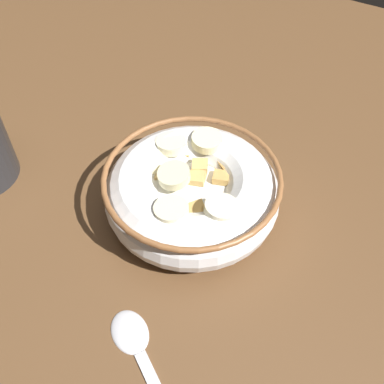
{
  "coord_description": "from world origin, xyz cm",
  "views": [
    {
      "loc": [
        -15.34,
        26.65,
        38.85
      ],
      "look_at": [
        0.0,
        0.0,
        3.0
      ],
      "focal_mm": 42.98,
      "sensor_mm": 36.0,
      "label": 1
    }
  ],
  "objects": [
    {
      "name": "cereal_bowl",
      "position": [
        0.03,
        0.0,
        3.11
      ],
      "size": [
        18.07,
        18.07,
        6.18
      ],
      "color": "white",
      "rests_on": "ground_plane"
    },
    {
      "name": "spoon",
      "position": [
        -4.22,
        15.98,
        0.34
      ],
      "size": [
        15.71,
        10.88,
        0.8
      ],
      "color": "silver",
      "rests_on": "ground_plane"
    },
    {
      "name": "ground_plane",
      "position": [
        0.0,
        0.0,
        -1.0
      ],
      "size": [
        108.33,
        108.33,
        2.0
      ],
      "primitive_type": "cube",
      "color": "brown"
    }
  ]
}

